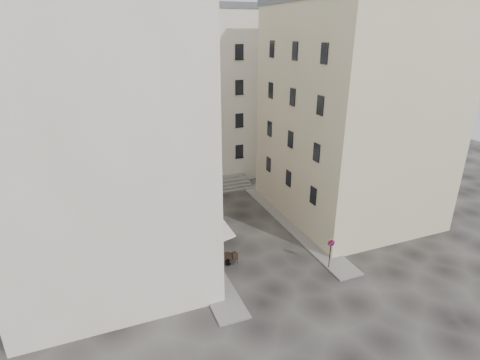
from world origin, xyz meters
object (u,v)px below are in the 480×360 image
no_parking_sign (331,248)px  pedestrian (212,235)px  bistro_table_a (228,259)px  bistro_table_b (227,257)px

no_parking_sign → pedestrian: 9.19m
bistro_table_a → bistro_table_b: bistro_table_a is taller
bistro_table_a → bistro_table_b: (0.06, 0.36, -0.05)m
no_parking_sign → pedestrian: size_ratio=1.30×
bistro_table_a → bistro_table_b: size_ratio=1.11×
bistro_table_a → no_parking_sign: bearing=-25.6°
no_parking_sign → bistro_table_b: (-6.47, 3.50, -1.26)m
no_parking_sign → bistro_table_b: bearing=168.5°
bistro_table_a → pedestrian: pedestrian is taller
bistro_table_a → bistro_table_b: 0.37m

